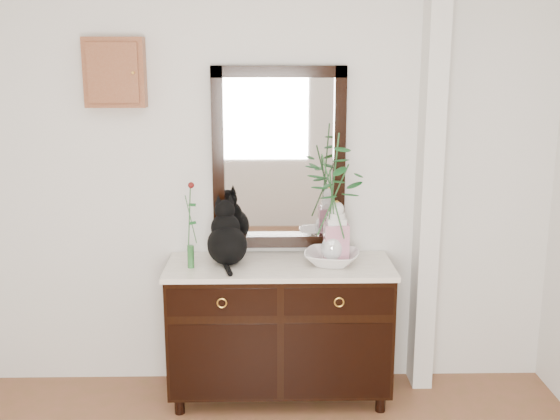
{
  "coord_description": "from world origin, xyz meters",
  "views": [
    {
      "loc": [
        0.03,
        -1.94,
        2.02
      ],
      "look_at": [
        0.1,
        1.63,
        1.2
      ],
      "focal_mm": 42.0,
      "sensor_mm": 36.0,
      "label": 1
    }
  ],
  "objects_px": {
    "cat": "(227,232)",
    "ginger_jar": "(336,231)",
    "lotus_bowl": "(332,258)",
    "sideboard": "(280,324)"
  },
  "relations": [
    {
      "from": "cat",
      "to": "ginger_jar",
      "type": "distance_m",
      "value": 0.64
    },
    {
      "from": "lotus_bowl",
      "to": "ginger_jar",
      "type": "relative_size",
      "value": 0.85
    },
    {
      "from": "cat",
      "to": "lotus_bowl",
      "type": "height_order",
      "value": "cat"
    },
    {
      "from": "cat",
      "to": "lotus_bowl",
      "type": "distance_m",
      "value": 0.63
    },
    {
      "from": "ginger_jar",
      "to": "sideboard",
      "type": "bearing_deg",
      "value": -174.57
    },
    {
      "from": "sideboard",
      "to": "ginger_jar",
      "type": "bearing_deg",
      "value": 5.43
    },
    {
      "from": "lotus_bowl",
      "to": "sideboard",
      "type": "bearing_deg",
      "value": 178.47
    },
    {
      "from": "lotus_bowl",
      "to": "ginger_jar",
      "type": "height_order",
      "value": "ginger_jar"
    },
    {
      "from": "sideboard",
      "to": "cat",
      "type": "relative_size",
      "value": 3.51
    },
    {
      "from": "ginger_jar",
      "to": "lotus_bowl",
      "type": "bearing_deg",
      "value": -124.5
    }
  ]
}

